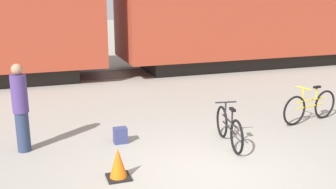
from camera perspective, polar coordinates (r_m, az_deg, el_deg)
The scene contains 8 objects.
ground_plane at distance 7.16m, azimuth 6.49°, elevation -11.09°, with size 80.00×80.00×0.00m, color gray.
rail_near at distance 14.75m, azimuth -7.47°, elevation 2.39°, with size 37.11×0.07×0.01m, color #4C4238.
rail_far at distance 16.13m, azimuth -8.51°, elevation 3.41°, with size 37.11×0.07×0.01m, color #4C4238.
bicycle_black at distance 8.27m, azimuth 8.83°, elevation -4.81°, with size 0.46×1.64×0.87m.
bicycle_yellow at distance 10.22m, azimuth 19.92°, elevation -1.66°, with size 1.78×0.49×0.91m.
person_in_purple at distance 8.22m, azimuth -20.60°, elevation -1.79°, with size 0.31×0.31×1.78m.
backpack at distance 8.39m, azimuth -6.94°, elevation -5.91°, with size 0.28×0.20×0.34m.
traffic_cone at distance 6.85m, azimuth -7.25°, elevation -10.02°, with size 0.40×0.40×0.55m.
Camera 1 is at (-2.84, -5.81, 3.09)m, focal length 42.00 mm.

